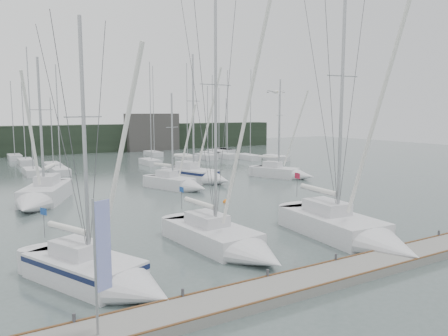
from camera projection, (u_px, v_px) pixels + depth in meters
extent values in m
plane|color=#4A5A57|center=(252.00, 252.00, 23.14)|extent=(160.00, 160.00, 0.00)
cube|color=slate|center=(318.00, 279.00, 18.85)|extent=(24.00, 2.00, 0.40)
cube|color=black|center=(50.00, 140.00, 75.66)|extent=(90.00, 4.00, 5.00)
cube|color=#3F3C3A|center=(152.00, 132.00, 82.95)|extent=(10.00, 3.00, 7.00)
cube|color=silver|center=(248.00, 157.00, 67.52)|extent=(1.80, 4.50, 0.90)
cylinder|color=#96999E|center=(251.00, 112.00, 66.21)|extent=(0.12, 0.12, 12.88)
cube|color=silver|center=(53.00, 166.00, 56.25)|extent=(1.80, 4.50, 0.90)
cylinder|color=#96999E|center=(52.00, 131.00, 55.23)|extent=(0.12, 0.12, 8.32)
cube|color=silver|center=(25.00, 162.00, 61.24)|extent=(1.80, 4.50, 0.90)
cylinder|color=#96999E|center=(23.00, 121.00, 60.07)|extent=(0.12, 0.12, 10.61)
cube|color=silver|center=(225.00, 151.00, 77.77)|extent=(1.80, 4.50, 0.90)
cylinder|color=#96999E|center=(226.00, 124.00, 76.72)|extent=(0.12, 0.12, 8.79)
cube|color=silver|center=(211.00, 155.00, 71.74)|extent=(1.80, 4.50, 0.90)
cylinder|color=#96999E|center=(212.00, 114.00, 70.46)|extent=(0.12, 0.12, 12.37)
cube|color=silver|center=(153.00, 154.00, 72.65)|extent=(1.80, 4.50, 0.90)
cylinder|color=#96999E|center=(153.00, 109.00, 71.27)|extent=(0.12, 0.12, 13.94)
cube|color=silver|center=(33.00, 172.00, 50.94)|extent=(1.80, 4.50, 0.90)
cylinder|color=#96999E|center=(30.00, 109.00, 49.57)|extent=(0.12, 0.12, 13.78)
cube|color=silver|center=(15.00, 157.00, 67.25)|extent=(1.80, 4.50, 0.90)
cylinder|color=#96999E|center=(13.00, 118.00, 66.05)|extent=(0.12, 0.12, 11.12)
cube|color=silver|center=(150.00, 162.00, 60.75)|extent=(1.80, 4.50, 0.90)
cylinder|color=#96999E|center=(150.00, 111.00, 59.42)|extent=(0.12, 0.12, 13.23)
cube|color=silver|center=(206.00, 157.00, 68.07)|extent=(1.80, 4.50, 0.90)
cylinder|color=#96999E|center=(208.00, 121.00, 66.92)|extent=(0.12, 0.12, 10.41)
cube|color=silver|center=(225.00, 151.00, 77.60)|extent=(1.80, 4.50, 0.90)
cylinder|color=#96999E|center=(226.00, 124.00, 76.54)|extent=(0.12, 0.12, 8.91)
cube|color=silver|center=(276.00, 158.00, 66.08)|extent=(1.80, 4.50, 0.90)
cylinder|color=#96999E|center=(279.00, 125.00, 65.01)|extent=(0.12, 0.12, 9.16)
cube|color=silver|center=(218.00, 153.00, 74.99)|extent=(1.80, 4.50, 0.90)
cylinder|color=#96999E|center=(219.00, 119.00, 73.83)|extent=(0.12, 0.12, 10.53)
cube|color=silver|center=(226.00, 156.00, 69.59)|extent=(1.80, 4.50, 0.90)
cylinder|color=#96999E|center=(227.00, 112.00, 68.27)|extent=(0.12, 0.12, 12.93)
cube|color=silver|center=(186.00, 157.00, 67.35)|extent=(1.80, 4.50, 0.90)
cylinder|color=#96999E|center=(187.00, 109.00, 65.98)|extent=(0.12, 0.12, 13.77)
cube|color=silver|center=(60.00, 172.00, 51.48)|extent=(1.80, 4.50, 0.90)
cylinder|color=#96999E|center=(58.00, 117.00, 50.23)|extent=(0.12, 0.12, 11.90)
cube|color=silver|center=(84.00, 272.00, 19.08)|extent=(4.60, 5.99, 1.37)
cone|color=silver|center=(147.00, 293.00, 16.87)|extent=(3.35, 3.18, 2.64)
cube|color=silver|center=(77.00, 248.00, 19.21)|extent=(2.20, 2.56, 0.64)
cylinder|color=#96999E|center=(84.00, 141.00, 18.12)|extent=(0.16, 0.16, 10.13)
cylinder|color=white|center=(67.00, 228.00, 19.46)|extent=(1.30, 2.51, 0.25)
cube|color=#10183B|center=(84.00, 262.00, 19.02)|extent=(4.63, 6.02, 0.23)
cube|color=navy|center=(43.00, 212.00, 20.42)|extent=(0.22, 0.46, 0.33)
cube|color=silver|center=(211.00, 237.00, 24.39)|extent=(3.38, 6.33, 1.32)
cone|color=silver|center=(263.00, 258.00, 20.91)|extent=(3.05, 2.86, 2.82)
cube|color=silver|center=(207.00, 219.00, 24.62)|extent=(1.77, 2.57, 0.62)
cylinder|color=#96999E|center=(216.00, 109.00, 23.13)|extent=(0.16, 0.16, 12.89)
cylinder|color=white|center=(199.00, 203.00, 25.14)|extent=(0.53, 2.98, 0.25)
cube|color=navy|center=(182.00, 190.00, 26.68)|extent=(0.06, 0.48, 0.32)
cube|color=silver|center=(332.00, 227.00, 26.28)|extent=(3.61, 6.98, 1.56)
cone|color=silver|center=(396.00, 250.00, 21.99)|extent=(3.32, 3.13, 3.12)
cube|color=silver|center=(327.00, 207.00, 26.60)|extent=(1.91, 2.83, 0.73)
cylinder|color=#96999E|center=(342.00, 100.00, 24.88)|extent=(0.19, 0.19, 13.56)
cylinder|color=white|center=(318.00, 190.00, 27.22)|extent=(0.54, 3.32, 0.29)
cube|color=#A31531|center=(297.00, 176.00, 29.13)|extent=(0.06, 0.56, 0.37)
cube|color=silver|center=(46.00, 195.00, 36.09)|extent=(5.13, 6.88, 1.68)
cone|color=silver|center=(28.00, 207.00, 31.67)|extent=(3.66, 3.61, 2.80)
cube|color=silver|center=(47.00, 179.00, 36.48)|extent=(2.44, 2.92, 0.78)
cylinder|color=#96999E|center=(41.00, 123.00, 34.88)|extent=(0.20, 0.20, 10.30)
cylinder|color=white|center=(49.00, 167.00, 37.04)|extent=(1.55, 2.93, 0.31)
cube|color=silver|center=(170.00, 184.00, 42.25)|extent=(3.78, 5.28, 1.37)
cone|color=silver|center=(197.00, 188.00, 40.15)|extent=(2.78, 2.71, 2.18)
cube|color=silver|center=(167.00, 173.00, 42.40)|extent=(1.82, 2.23, 0.64)
cylinder|color=#96999E|center=(172.00, 136.00, 41.43)|extent=(0.16, 0.16, 8.02)
cylinder|color=white|center=(163.00, 165.00, 42.60)|extent=(1.09, 2.29, 0.25)
cube|color=silver|center=(191.00, 176.00, 46.90)|extent=(4.39, 6.36, 1.58)
cone|color=silver|center=(220.00, 180.00, 44.19)|extent=(3.38, 3.21, 2.75)
cube|color=silver|center=(188.00, 165.00, 47.10)|extent=(2.15, 2.67, 0.74)
cylinder|color=#96999E|center=(193.00, 113.00, 45.76)|extent=(0.19, 0.19, 12.01)
cylinder|color=white|center=(183.00, 156.00, 47.39)|extent=(1.15, 2.78, 0.30)
cube|color=#10183B|center=(191.00, 171.00, 46.84)|extent=(4.42, 6.38, 0.26)
cube|color=silver|center=(276.00, 173.00, 49.47)|extent=(4.13, 5.44, 1.37)
cone|color=silver|center=(305.00, 176.00, 47.48)|extent=(2.96, 2.87, 2.29)
cube|color=silver|center=(273.00, 164.00, 49.60)|extent=(1.96, 2.32, 0.64)
cylinder|color=#96999E|center=(280.00, 124.00, 48.55)|extent=(0.16, 0.16, 9.80)
cylinder|color=white|center=(269.00, 157.00, 49.79)|extent=(1.23, 2.30, 0.26)
sphere|color=orange|center=(104.00, 219.00, 30.06)|extent=(0.61, 0.61, 0.61)
sphere|color=orange|center=(226.00, 202.00, 35.71)|extent=(0.52, 0.52, 0.52)
cylinder|color=#96999E|center=(95.00, 268.00, 13.48)|extent=(0.08, 0.08, 4.36)
cube|color=#1E2FBB|center=(103.00, 246.00, 13.66)|extent=(0.54, 0.26, 2.91)
ellipsoid|color=white|center=(276.00, 92.00, 22.64)|extent=(0.26, 0.44, 0.19)
cube|color=gray|center=(271.00, 91.00, 22.53)|extent=(0.43, 0.19, 0.10)
cube|color=gray|center=(280.00, 92.00, 22.74)|extent=(0.43, 0.19, 0.10)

